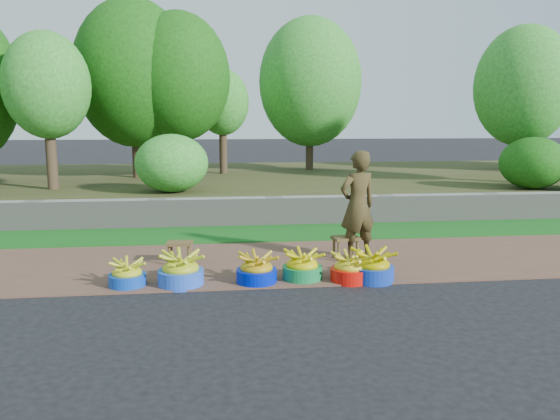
{
  "coord_description": "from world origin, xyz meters",
  "views": [
    {
      "loc": [
        -1.14,
        -6.28,
        1.98
      ],
      "look_at": [
        -0.22,
        1.3,
        0.75
      ],
      "focal_mm": 35.0,
      "sensor_mm": 36.0,
      "label": 1
    }
  ],
  "objects": [
    {
      "name": "stool_right",
      "position": [
        0.73,
        1.26,
        0.28
      ],
      "size": [
        0.41,
        0.33,
        0.33
      ],
      "rotation": [
        0.0,
        0.0,
        0.14
      ],
      "color": "brown",
      "rests_on": "dirt_shoulder"
    },
    {
      "name": "ground_plane",
      "position": [
        0.0,
        0.0,
        0.0
      ],
      "size": [
        120.0,
        120.0,
        0.0
      ],
      "primitive_type": "plane",
      "color": "black",
      "rests_on": "ground"
    },
    {
      "name": "basin_d",
      "position": [
        -0.05,
        0.33,
        0.17
      ],
      "size": [
        0.51,
        0.51,
        0.38
      ],
      "color": "#147A3D",
      "rests_on": "ground"
    },
    {
      "name": "grass_verge",
      "position": [
        0.0,
        3.25,
        0.02
      ],
      "size": [
        80.0,
        1.5,
        0.04
      ],
      "primitive_type": "cube",
      "color": "#145B17",
      "rests_on": "ground"
    },
    {
      "name": "dirt_shoulder",
      "position": [
        0.0,
        1.25,
        0.01
      ],
      "size": [
        80.0,
        2.5,
        0.02
      ],
      "primitive_type": "cube",
      "color": "brown",
      "rests_on": "ground"
    },
    {
      "name": "basin_e",
      "position": [
        0.52,
        0.19,
        0.16
      ],
      "size": [
        0.48,
        0.48,
        0.36
      ],
      "color": "red",
      "rests_on": "ground"
    },
    {
      "name": "basin_a",
      "position": [
        -2.21,
        0.29,
        0.15
      ],
      "size": [
        0.45,
        0.45,
        0.33
      ],
      "color": "#0E3DB1",
      "rests_on": "ground"
    },
    {
      "name": "basin_c",
      "position": [
        -0.64,
        0.26,
        0.17
      ],
      "size": [
        0.5,
        0.5,
        0.38
      ],
      "color": "#0017BD",
      "rests_on": "ground"
    },
    {
      "name": "basin_b",
      "position": [
        -1.57,
        0.27,
        0.19
      ],
      "size": [
        0.56,
        0.56,
        0.42
      ],
      "color": "blue",
      "rests_on": "ground"
    },
    {
      "name": "stool_left",
      "position": [
        -1.64,
        1.28,
        0.27
      ],
      "size": [
        0.37,
        0.3,
        0.31
      ],
      "rotation": [
        0.0,
        0.0,
        -0.09
      ],
      "color": "brown",
      "rests_on": "dirt_shoulder"
    },
    {
      "name": "earth_bank",
      "position": [
        0.0,
        9.0,
        0.25
      ],
      "size": [
        80.0,
        10.0,
        0.5
      ],
      "primitive_type": "cube",
      "color": "#393B1A",
      "rests_on": "ground"
    },
    {
      "name": "vendor_woman",
      "position": [
        0.89,
        1.22,
        0.81
      ],
      "size": [
        0.66,
        0.54,
        1.57
      ],
      "primitive_type": "imported",
      "rotation": [
        0.0,
        0.0,
        3.46
      ],
      "color": "black",
      "rests_on": "dirt_shoulder"
    },
    {
      "name": "vegetation",
      "position": [
        -2.87,
        8.68,
        3.02
      ],
      "size": [
        35.77,
        8.36,
        4.81
      ],
      "color": "#3D2E1F",
      "rests_on": "earth_bank"
    },
    {
      "name": "basin_f",
      "position": [
        0.81,
        0.18,
        0.18
      ],
      "size": [
        0.54,
        0.54,
        0.41
      ],
      "color": "#1234A9",
      "rests_on": "ground"
    },
    {
      "name": "retaining_wall",
      "position": [
        0.0,
        4.1,
        0.28
      ],
      "size": [
        80.0,
        0.35,
        0.55
      ],
      "primitive_type": "cube",
      "color": "gray",
      "rests_on": "ground"
    }
  ]
}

